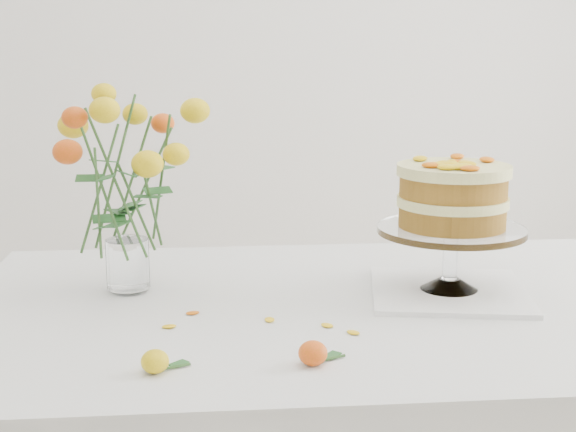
% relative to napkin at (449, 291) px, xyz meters
% --- Properties ---
extents(table, '(1.43, 0.93, 0.76)m').
position_rel_napkin_xyz_m(table, '(-0.25, -0.03, -0.09)').
color(table, tan).
rests_on(table, ground).
extents(napkin, '(0.35, 0.35, 0.01)m').
position_rel_napkin_xyz_m(napkin, '(0.00, 0.00, 0.00)').
color(napkin, white).
rests_on(napkin, table).
extents(cake_stand, '(0.29, 0.29, 0.26)m').
position_rel_napkin_xyz_m(cake_stand, '(0.00, 0.00, 0.18)').
color(cake_stand, white).
rests_on(cake_stand, napkin).
extents(rose_vase, '(0.37, 0.37, 0.43)m').
position_rel_napkin_xyz_m(rose_vase, '(-0.64, 0.07, 0.25)').
color(rose_vase, white).
rests_on(rose_vase, table).
extents(loose_rose_near, '(0.08, 0.04, 0.04)m').
position_rel_napkin_xyz_m(loose_rose_near, '(-0.56, -0.35, 0.01)').
color(loose_rose_near, yellow).
rests_on(loose_rose_near, table).
extents(loose_rose_far, '(0.08, 0.05, 0.04)m').
position_rel_napkin_xyz_m(loose_rose_far, '(-0.32, -0.34, 0.01)').
color(loose_rose_far, '#C65609').
rests_on(loose_rose_far, table).
extents(stray_petal_a, '(0.03, 0.02, 0.00)m').
position_rel_napkin_xyz_m(stray_petal_a, '(-0.37, -0.13, -0.00)').
color(stray_petal_a, yellow).
rests_on(stray_petal_a, table).
extents(stray_petal_b, '(0.03, 0.02, 0.00)m').
position_rel_napkin_xyz_m(stray_petal_b, '(-0.27, -0.17, -0.00)').
color(stray_petal_b, yellow).
rests_on(stray_petal_b, table).
extents(stray_petal_c, '(0.03, 0.02, 0.00)m').
position_rel_napkin_xyz_m(stray_petal_c, '(-0.23, -0.21, -0.00)').
color(stray_petal_c, yellow).
rests_on(stray_petal_c, table).
extents(stray_petal_d, '(0.03, 0.02, 0.00)m').
position_rel_napkin_xyz_m(stray_petal_d, '(-0.51, -0.08, -0.00)').
color(stray_petal_d, yellow).
rests_on(stray_petal_d, table).
extents(stray_petal_e, '(0.03, 0.02, 0.00)m').
position_rel_napkin_xyz_m(stray_petal_e, '(-0.55, -0.15, -0.00)').
color(stray_petal_e, yellow).
rests_on(stray_petal_e, table).
extents(stray_petal_f, '(0.03, 0.02, 0.00)m').
position_rel_napkin_xyz_m(stray_petal_f, '(0.05, -0.11, -0.00)').
color(stray_petal_f, yellow).
rests_on(stray_petal_f, table).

